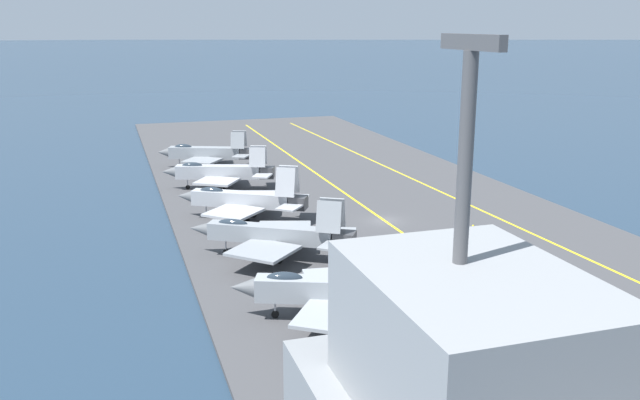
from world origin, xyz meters
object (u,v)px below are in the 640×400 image
at_px(parked_jet_fourth, 220,172).
at_px(parked_jet_fifth, 207,153).
at_px(crew_yellow_vest, 473,232).
at_px(parked_jet_second, 274,234).
at_px(parked_jet_third, 244,199).
at_px(parked_jet_nearest, 334,290).
at_px(crew_blue_vest, 578,346).

xyz_separation_m(parked_jet_fourth, parked_jet_fifth, (15.01, -0.31, 0.01)).
bearing_deg(crew_yellow_vest, parked_jet_fifth, 25.19).
distance_m(parked_jet_second, parked_jet_third, 14.55).
height_order(parked_jet_second, parked_jet_fourth, parked_jet_second).
distance_m(parked_jet_nearest, parked_jet_third, 29.83).
height_order(parked_jet_nearest, parked_jet_second, parked_jet_second).
xyz_separation_m(parked_jet_second, parked_jet_fourth, (30.63, 0.29, -0.06)).
distance_m(parked_jet_nearest, parked_jet_second, 15.30).
distance_m(parked_jet_nearest, parked_jet_fifth, 60.91).
xyz_separation_m(parked_jet_third, parked_jet_fourth, (16.08, 0.16, 0.00)).
relative_size(parked_jet_second, parked_jet_fourth, 1.03).
bearing_deg(parked_jet_fourth, parked_jet_third, -179.42).
bearing_deg(crew_blue_vest, parked_jet_fourth, 15.18).
relative_size(parked_jet_second, crew_yellow_vest, 9.41).
xyz_separation_m(parked_jet_third, crew_blue_vest, (-41.06, -15.34, -1.54)).
bearing_deg(parked_jet_third, parked_jet_fifth, -0.27).
height_order(parked_jet_second, parked_jet_fifth, parked_jet_second).
bearing_deg(parked_jet_second, crew_yellow_vest, -91.73).
bearing_deg(parked_jet_third, parked_jet_nearest, -177.67).
distance_m(crew_blue_vest, crew_yellow_vest, 26.68).
distance_m(parked_jet_third, crew_blue_vest, 43.86).
distance_m(parked_jet_fifth, crew_yellow_vest, 51.18).
relative_size(parked_jet_nearest, parked_jet_third, 1.02).
relative_size(parked_jet_fifth, crew_blue_vest, 8.93).
distance_m(parked_jet_second, parked_jet_fifth, 45.64).
xyz_separation_m(parked_jet_nearest, parked_jet_second, (15.26, 1.09, 0.08)).
relative_size(parked_jet_nearest, crew_yellow_vest, 9.12).
distance_m(parked_jet_second, crew_blue_vest, 30.61).
height_order(parked_jet_third, crew_yellow_vest, parked_jet_third).
xyz_separation_m(crew_blue_vest, crew_yellow_vest, (25.85, -6.58, 0.00)).
bearing_deg(parked_jet_nearest, parked_jet_fifth, 1.00).
distance_m(parked_jet_nearest, crew_yellow_vest, 25.39).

